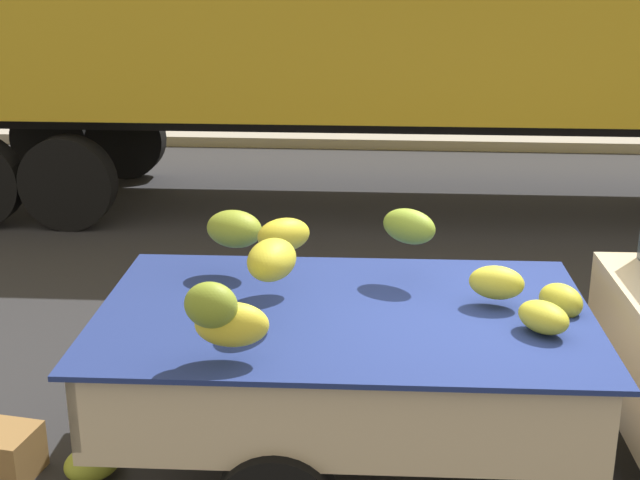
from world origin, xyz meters
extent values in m
plane|color=#28282B|center=(0.00, 0.00, 0.00)|extent=(220.00, 220.00, 0.00)
cube|color=gray|center=(0.00, 9.27, 0.08)|extent=(80.00, 0.80, 0.16)
cube|color=#CCB793|center=(-1.01, -0.27, 0.58)|extent=(2.78, 1.75, 0.08)
cube|color=#CCB793|center=(-1.03, 0.55, 0.84)|extent=(2.74, 0.11, 0.44)
cube|color=#CCB793|center=(-0.99, -1.10, 0.84)|extent=(2.74, 0.11, 0.44)
cube|color=#CCB793|center=(0.34, -0.25, 0.84)|extent=(0.08, 1.69, 0.44)
cube|color=#CCB793|center=(-2.36, -0.30, 0.84)|extent=(0.08, 1.69, 0.44)
cube|color=#B21914|center=(-1.03, 0.58, 0.80)|extent=(2.63, 0.06, 0.07)
cube|color=navy|center=(-1.01, -0.27, 1.07)|extent=(2.90, 1.87, 0.03)
ellipsoid|color=gold|center=(-1.40, -0.50, 1.47)|extent=(0.33, 0.41, 0.22)
ellipsoid|color=olive|center=(-0.64, 0.21, 1.45)|extent=(0.41, 0.36, 0.22)
ellipsoid|color=yellow|center=(-1.54, -0.97, 1.29)|extent=(0.39, 0.21, 0.23)
ellipsoid|color=gold|center=(0.08, -0.52, 1.18)|extent=(0.35, 0.36, 0.17)
ellipsoid|color=gold|center=(0.24, -0.19, 1.15)|extent=(0.33, 0.34, 0.20)
ellipsoid|color=gold|center=(-0.13, -0.15, 1.23)|extent=(0.35, 0.25, 0.20)
ellipsoid|color=olive|center=(-1.64, -1.02, 1.41)|extent=(0.30, 0.24, 0.24)
ellipsoid|color=olive|center=(-1.74, 0.26, 1.39)|extent=(0.42, 0.35, 0.24)
ellipsoid|color=gold|center=(-1.39, -0.01, 1.45)|extent=(0.39, 0.35, 0.20)
cylinder|color=black|center=(-1.35, 0.53, 0.32)|extent=(0.64, 0.21, 0.64)
cube|color=black|center=(-0.79, 5.69, 1.10)|extent=(11.04, 0.49, 0.30)
cylinder|color=black|center=(-4.40, 6.86, 0.54)|extent=(1.08, 0.31, 1.08)
cylinder|color=black|center=(-4.39, 4.46, 0.54)|extent=(1.08, 0.31, 1.08)
cylinder|color=black|center=(-5.48, 6.85, 0.54)|extent=(1.08, 0.31, 1.08)
ellipsoid|color=#97A52D|center=(-2.53, -0.44, 0.10)|extent=(0.45, 0.45, 0.20)
camera|label=1|loc=(-0.81, -4.95, 3.08)|focal=49.09mm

